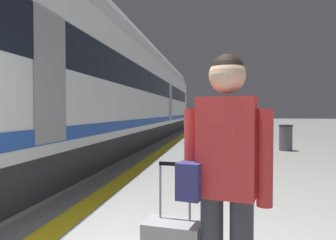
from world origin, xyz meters
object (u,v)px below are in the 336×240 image
object	(u,v)px
passenger_near	(248,120)
waste_bin	(286,138)
high_speed_train	(97,78)
traveller_foreground	(224,173)
passenger_mid	(199,119)
duffel_bag_mid	(206,136)
suitcase_near	(257,138)

from	to	relation	value
passenger_near	waste_bin	size ratio (longest dim) A/B	1.90
high_speed_train	waste_bin	world-z (taller)	high_speed_train
traveller_foreground	passenger_mid	distance (m)	13.71
passenger_near	passenger_mid	world-z (taller)	passenger_near
high_speed_train	traveller_foreground	world-z (taller)	high_speed_train
traveller_foreground	duffel_bag_mid	world-z (taller)	traveller_foreground
high_speed_train	passenger_near	distance (m)	6.04
duffel_bag_mid	passenger_mid	bearing A→B (deg)	161.04
high_speed_train	traveller_foreground	distance (m)	9.06
high_speed_train	waste_bin	distance (m)	6.85
high_speed_train	passenger_mid	size ratio (longest dim) A/B	21.64
traveller_foreground	waste_bin	size ratio (longest dim) A/B	1.90
passenger_mid	duffel_bag_mid	distance (m)	0.90
passenger_near	suitcase_near	world-z (taller)	passenger_near
high_speed_train	passenger_near	bearing A→B (deg)	26.45
duffel_bag_mid	passenger_near	bearing A→B (deg)	-59.29
suitcase_near	duffel_bag_mid	xyz separation A→B (m)	(-2.10, 3.27, -0.19)
high_speed_train	passenger_mid	distance (m)	6.69
passenger_near	suitcase_near	bearing A→B (deg)	-40.32
suitcase_near	duffel_bag_mid	world-z (taller)	suitcase_near
suitcase_near	waste_bin	size ratio (longest dim) A/B	1.12
passenger_mid	waste_bin	size ratio (longest dim) A/B	1.83
traveller_foreground	high_speed_train	bearing A→B (deg)	116.75
suitcase_near	passenger_mid	bearing A→B (deg)	125.66
waste_bin	traveller_foreground	bearing A→B (deg)	-104.33
traveller_foreground	passenger_mid	world-z (taller)	traveller_foreground
traveller_foreground	duffel_bag_mid	distance (m)	13.61
traveller_foreground	duffel_bag_mid	xyz separation A→B (m)	(-0.56, 13.57, -0.85)
suitcase_near	waste_bin	bearing A→B (deg)	-50.04
duffel_bag_mid	high_speed_train	bearing A→B (deg)	-121.72
passenger_mid	duffel_bag_mid	size ratio (longest dim) A/B	3.78
passenger_mid	high_speed_train	bearing A→B (deg)	-118.79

